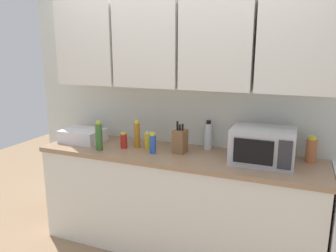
{
  "coord_description": "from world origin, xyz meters",
  "views": [
    {
      "loc": [
        0.95,
        -2.85,
        1.78
      ],
      "look_at": [
        -0.1,
        -0.25,
        1.12
      ],
      "focal_mm": 35.32,
      "sensor_mm": 36.0,
      "label": 1
    }
  ],
  "objects_px": {
    "bottle_blue_cleaner": "(153,143)",
    "bottle_green_oil": "(99,136)",
    "knife_block": "(180,141)",
    "bottle_red_sauce": "(124,141)",
    "bottle_clear_tall": "(208,136)",
    "bottle_spice_jar": "(311,150)",
    "microwave": "(263,146)",
    "bottle_amber_vinegar": "(137,135)",
    "dish_rack": "(83,136)",
    "bottle_yellow_mustard": "(148,140)"
  },
  "relations": [
    {
      "from": "bottle_clear_tall",
      "to": "dish_rack",
      "type": "bearing_deg",
      "value": -169.77
    },
    {
      "from": "bottle_green_oil",
      "to": "bottle_blue_cleaner",
      "type": "xyz_separation_m",
      "value": [
        0.48,
        0.09,
        -0.04
      ]
    },
    {
      "from": "dish_rack",
      "to": "bottle_clear_tall",
      "type": "distance_m",
      "value": 1.21
    },
    {
      "from": "bottle_amber_vinegar",
      "to": "bottle_red_sauce",
      "type": "bearing_deg",
      "value": -152.45
    },
    {
      "from": "bottle_clear_tall",
      "to": "bottle_spice_jar",
      "type": "bearing_deg",
      "value": -2.42
    },
    {
      "from": "bottle_amber_vinegar",
      "to": "bottle_clear_tall",
      "type": "xyz_separation_m",
      "value": [
        0.61,
        0.19,
        0.0
      ]
    },
    {
      "from": "bottle_clear_tall",
      "to": "bottle_red_sauce",
      "type": "bearing_deg",
      "value": -160.75
    },
    {
      "from": "bottle_green_oil",
      "to": "bottle_yellow_mustard",
      "type": "bearing_deg",
      "value": 28.58
    },
    {
      "from": "microwave",
      "to": "dish_rack",
      "type": "relative_size",
      "value": 1.26
    },
    {
      "from": "microwave",
      "to": "bottle_green_oil",
      "type": "distance_m",
      "value": 1.39
    },
    {
      "from": "bottle_red_sauce",
      "to": "bottle_blue_cleaner",
      "type": "distance_m",
      "value": 0.31
    },
    {
      "from": "bottle_spice_jar",
      "to": "bottle_yellow_mustard",
      "type": "bearing_deg",
      "value": -173.85
    },
    {
      "from": "bottle_amber_vinegar",
      "to": "bottle_green_oil",
      "type": "height_order",
      "value": "bottle_green_oil"
    },
    {
      "from": "bottle_green_oil",
      "to": "knife_block",
      "type": "bearing_deg",
      "value": 16.1
    },
    {
      "from": "knife_block",
      "to": "bottle_spice_jar",
      "type": "xyz_separation_m",
      "value": [
        1.04,
        0.15,
        -0.0
      ]
    },
    {
      "from": "microwave",
      "to": "dish_rack",
      "type": "xyz_separation_m",
      "value": [
        -1.68,
        -0.01,
        -0.08
      ]
    },
    {
      "from": "bottle_yellow_mustard",
      "to": "bottle_blue_cleaner",
      "type": "bearing_deg",
      "value": -48.7
    },
    {
      "from": "bottle_spice_jar",
      "to": "microwave",
      "type": "bearing_deg",
      "value": -155.12
    },
    {
      "from": "bottle_green_oil",
      "to": "bottle_blue_cleaner",
      "type": "distance_m",
      "value": 0.49
    },
    {
      "from": "bottle_amber_vinegar",
      "to": "bottle_green_oil",
      "type": "bearing_deg",
      "value": -145.0
    },
    {
      "from": "bottle_clear_tall",
      "to": "knife_block",
      "type": "bearing_deg",
      "value": -136.23
    },
    {
      "from": "knife_block",
      "to": "bottle_amber_vinegar",
      "type": "height_order",
      "value": "knife_block"
    },
    {
      "from": "dish_rack",
      "to": "bottle_red_sauce",
      "type": "bearing_deg",
      "value": -4.37
    },
    {
      "from": "bottle_red_sauce",
      "to": "bottle_blue_cleaner",
      "type": "height_order",
      "value": "bottle_blue_cleaner"
    },
    {
      "from": "knife_block",
      "to": "bottle_blue_cleaner",
      "type": "distance_m",
      "value": 0.24
    },
    {
      "from": "dish_rack",
      "to": "bottle_blue_cleaner",
      "type": "bearing_deg",
      "value": -5.84
    },
    {
      "from": "bottle_green_oil",
      "to": "microwave",
      "type": "bearing_deg",
      "value": 7.76
    },
    {
      "from": "bottle_green_oil",
      "to": "bottle_spice_jar",
      "type": "bearing_deg",
      "value": 11.49
    },
    {
      "from": "knife_block",
      "to": "bottle_red_sauce",
      "type": "height_order",
      "value": "knife_block"
    },
    {
      "from": "bottle_blue_cleaner",
      "to": "bottle_green_oil",
      "type": "bearing_deg",
      "value": -168.89
    },
    {
      "from": "bottle_spice_jar",
      "to": "bottle_clear_tall",
      "type": "relative_size",
      "value": 0.81
    },
    {
      "from": "bottle_amber_vinegar",
      "to": "bottle_red_sauce",
      "type": "height_order",
      "value": "bottle_amber_vinegar"
    },
    {
      "from": "dish_rack",
      "to": "bottle_clear_tall",
      "type": "bearing_deg",
      "value": 10.23
    },
    {
      "from": "bottle_amber_vinegar",
      "to": "bottle_yellow_mustard",
      "type": "xyz_separation_m",
      "value": [
        0.1,
        0.01,
        -0.05
      ]
    },
    {
      "from": "dish_rack",
      "to": "bottle_amber_vinegar",
      "type": "distance_m",
      "value": 0.58
    },
    {
      "from": "bottle_green_oil",
      "to": "bottle_spice_jar",
      "type": "relative_size",
      "value": 1.26
    },
    {
      "from": "bottle_amber_vinegar",
      "to": "bottle_blue_cleaner",
      "type": "height_order",
      "value": "bottle_amber_vinegar"
    },
    {
      "from": "knife_block",
      "to": "bottle_blue_cleaner",
      "type": "bearing_deg",
      "value": -153.56
    },
    {
      "from": "dish_rack",
      "to": "bottle_clear_tall",
      "type": "xyz_separation_m",
      "value": [
        1.19,
        0.21,
        0.06
      ]
    },
    {
      "from": "microwave",
      "to": "bottle_green_oil",
      "type": "xyz_separation_m",
      "value": [
        -1.38,
        -0.19,
        -0.02
      ]
    },
    {
      "from": "knife_block",
      "to": "bottle_red_sauce",
      "type": "distance_m",
      "value": 0.53
    },
    {
      "from": "dish_rack",
      "to": "bottle_clear_tall",
      "type": "relative_size",
      "value": 1.45
    },
    {
      "from": "dish_rack",
      "to": "knife_block",
      "type": "relative_size",
      "value": 1.37
    },
    {
      "from": "microwave",
      "to": "bottle_amber_vinegar",
      "type": "xyz_separation_m",
      "value": [
        -1.1,
        0.01,
        -0.02
      ]
    },
    {
      "from": "knife_block",
      "to": "bottle_spice_jar",
      "type": "height_order",
      "value": "knife_block"
    },
    {
      "from": "microwave",
      "to": "bottle_blue_cleaner",
      "type": "bearing_deg",
      "value": -174.03
    },
    {
      "from": "bottle_red_sauce",
      "to": "bottle_clear_tall",
      "type": "distance_m",
      "value": 0.76
    },
    {
      "from": "microwave",
      "to": "bottle_red_sauce",
      "type": "xyz_separation_m",
      "value": [
        -1.21,
        -0.05,
        -0.07
      ]
    },
    {
      "from": "bottle_green_oil",
      "to": "bottle_clear_tall",
      "type": "relative_size",
      "value": 1.02
    },
    {
      "from": "bottle_green_oil",
      "to": "bottle_red_sauce",
      "type": "relative_size",
      "value": 1.87
    }
  ]
}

